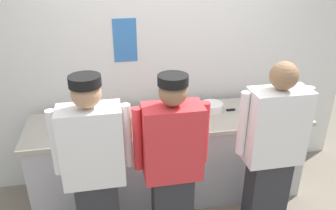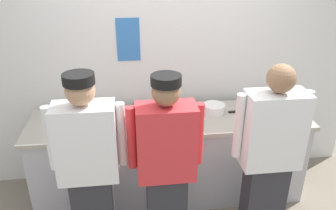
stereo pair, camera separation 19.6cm
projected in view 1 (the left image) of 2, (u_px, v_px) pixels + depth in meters
The scene contains 14 objects.
wall_back at pixel (161, 55), 3.42m from camera, with size 4.23×0.11×2.76m.
prep_counter at pixel (170, 157), 3.40m from camera, with size 2.69×0.69×0.89m.
chef_near_left at pixel (95, 170), 2.51m from camera, with size 0.59×0.24×1.62m.
chef_center at pixel (172, 165), 2.58m from camera, with size 0.58×0.24×1.60m.
chef_far_right at pixel (272, 152), 2.72m from camera, with size 0.60×0.24×1.64m.
plate_stack_front at pixel (212, 107), 3.34m from camera, with size 0.22×0.22×0.08m.
mixing_bowl_steel at pixel (173, 112), 3.22m from camera, with size 0.38×0.38×0.11m, color #B7BABF.
sheet_tray at pixel (75, 124), 3.07m from camera, with size 0.42×0.31×0.02m, color #B7BABF.
squeeze_bottle_primary at pixel (132, 123), 2.93m from camera, with size 0.06×0.06×0.18m.
ramekin_green_sauce at pixel (117, 125), 3.04m from camera, with size 0.09×0.09×0.04m.
ramekin_orange_sauce at pixel (271, 100), 3.54m from camera, with size 0.10×0.10×0.05m.
ramekin_yellow_sauce at pixel (271, 112), 3.29m from camera, with size 0.08×0.08×0.04m.
ramekin_red_sauce at pixel (137, 118), 3.17m from camera, with size 0.11×0.11×0.04m.
chefs_knife at pixel (237, 109), 3.37m from camera, with size 0.28×0.03×0.02m.
Camera 1 is at (-0.55, -2.43, 2.37)m, focal length 35.60 mm.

